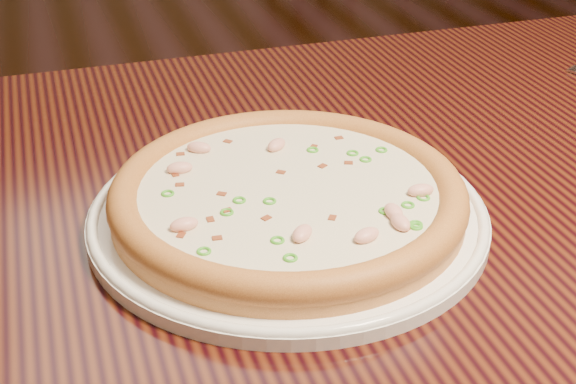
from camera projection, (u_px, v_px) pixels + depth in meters
name	position (u px, v px, depth m)	size (l,w,h in m)	color
hero_table	(381.00, 258.00, 0.85)	(1.20, 0.80, 0.75)	black
plate	(288.00, 212.00, 0.72)	(0.36, 0.36, 0.02)	white
pizza	(288.00, 195.00, 0.72)	(0.32, 0.32, 0.03)	tan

